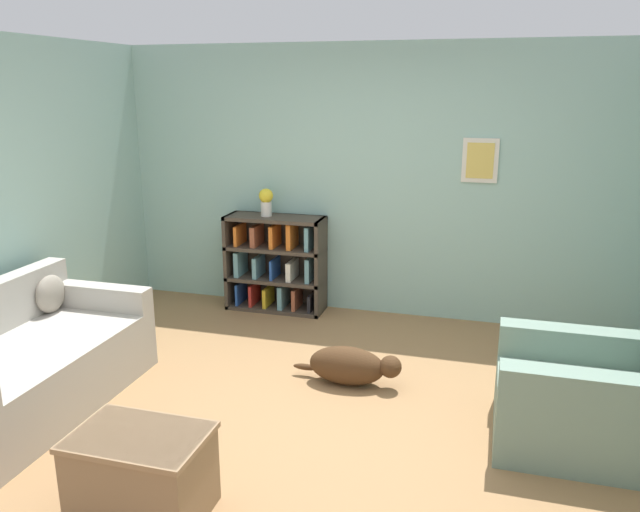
{
  "coord_description": "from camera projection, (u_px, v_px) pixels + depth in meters",
  "views": [
    {
      "loc": [
        1.15,
        -3.66,
        2.21
      ],
      "look_at": [
        0.0,
        0.4,
        1.05
      ],
      "focal_mm": 35.0,
      "sensor_mm": 36.0,
      "label": 1
    }
  ],
  "objects": [
    {
      "name": "dog",
      "position": [
        350.0,
        366.0,
        4.73
      ],
      "size": [
        0.86,
        0.27,
        0.3
      ],
      "color": "#472D19",
      "rests_on": "ground_plane"
    },
    {
      "name": "couch",
      "position": [
        22.0,
        366.0,
        4.36
      ],
      "size": [
        0.95,
        1.79,
        0.84
      ],
      "color": "#ADA89E",
      "rests_on": "ground_plane"
    },
    {
      "name": "coffee_table",
      "position": [
        142.0,
        472.0,
        3.27
      ],
      "size": [
        0.7,
        0.48,
        0.47
      ],
      "color": "#846647",
      "rests_on": "ground_plane"
    },
    {
      "name": "wall_back",
      "position": [
        373.0,
        182.0,
        6.02
      ],
      "size": [
        5.6,
        0.13,
        2.6
      ],
      "color": "#93BCB2",
      "rests_on": "ground_plane"
    },
    {
      "name": "recliner_chair",
      "position": [
        596.0,
        398.0,
        3.89
      ],
      "size": [
        1.07,
        0.88,
        0.92
      ],
      "color": "gray",
      "rests_on": "ground_plane"
    },
    {
      "name": "bookshelf",
      "position": [
        277.0,
        264.0,
        6.27
      ],
      "size": [
        0.99,
        0.36,
        0.96
      ],
      "color": "#42382D",
      "rests_on": "ground_plane"
    },
    {
      "name": "ground_plane",
      "position": [
        304.0,
        418.0,
        4.28
      ],
      "size": [
        14.0,
        14.0,
        0.0
      ],
      "primitive_type": "plane",
      "color": "#997047"
    },
    {
      "name": "vase",
      "position": [
        266.0,
        201.0,
        6.11
      ],
      "size": [
        0.14,
        0.14,
        0.27
      ],
      "color": "silver",
      "rests_on": "bookshelf"
    }
  ]
}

